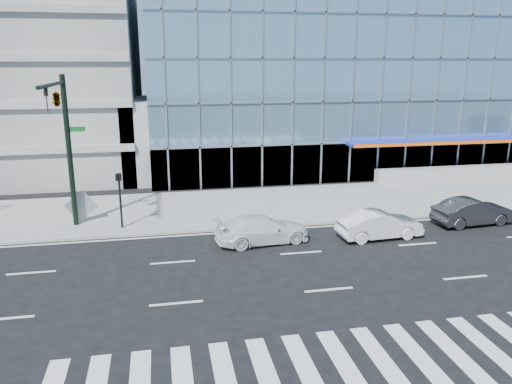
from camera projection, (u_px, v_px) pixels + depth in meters
ground at (301, 253)px, 23.59m from camera, size 160.00×160.00×0.00m
sidewalk at (265, 205)px, 31.16m from camera, size 120.00×8.00×0.15m
theatre_building at (367, 74)px, 48.94m from camera, size 42.00×26.00×15.00m
ramp_block at (163, 138)px, 38.79m from camera, size 6.00×8.00×6.00m
traffic_signal at (61, 117)px, 24.31m from camera, size 1.14×5.74×8.00m
ped_signal_post at (120, 192)px, 26.15m from camera, size 0.30×0.33×3.00m
white_suv at (262, 229)px, 24.78m from camera, size 4.93×2.51×1.37m
white_sedan at (379, 225)px, 25.40m from camera, size 4.43×1.81×1.43m
dark_sedan at (473, 212)px, 27.50m from camera, size 4.60×1.95×1.48m
tilted_panel at (81, 206)px, 27.41m from camera, size 1.76×0.57×1.82m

